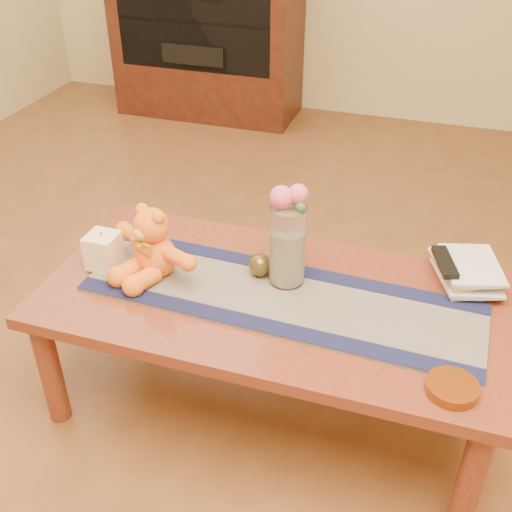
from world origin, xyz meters
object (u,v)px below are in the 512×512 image
(bronze_ball, at_px, (260,265))
(amber_dish, at_px, (452,388))
(teddy_bear, at_px, (154,242))
(pillar_candle, at_px, (104,251))
(book_bottom, at_px, (440,280))
(glass_vase, at_px, (288,245))
(tv_remote, at_px, (445,262))

(bronze_ball, distance_m, amber_dish, 0.69)
(teddy_bear, distance_m, pillar_candle, 0.18)
(pillar_candle, xyz_separation_m, book_bottom, (1.03, 0.25, -0.05))
(pillar_candle, xyz_separation_m, bronze_ball, (0.49, 0.11, -0.02))
(teddy_bear, bearing_deg, glass_vase, 33.15)
(amber_dish, bearing_deg, tv_remote, 97.53)
(glass_vase, distance_m, bronze_ball, 0.13)
(pillar_candle, relative_size, bronze_ball, 1.55)
(pillar_candle, relative_size, glass_vase, 0.44)
(book_bottom, distance_m, amber_dish, 0.47)
(glass_vase, relative_size, bronze_ball, 3.53)
(teddy_bear, height_order, bronze_ball, teddy_bear)
(teddy_bear, bearing_deg, amber_dish, 7.65)
(pillar_candle, bearing_deg, teddy_bear, 8.01)
(book_bottom, height_order, tv_remote, tv_remote)
(book_bottom, distance_m, tv_remote, 0.08)
(pillar_candle, height_order, amber_dish, pillar_candle)
(bronze_ball, distance_m, tv_remote, 0.56)
(teddy_bear, distance_m, glass_vase, 0.41)
(glass_vase, bearing_deg, amber_dish, -31.51)
(teddy_bear, xyz_separation_m, tv_remote, (0.86, 0.22, -0.03))
(glass_vase, height_order, tv_remote, glass_vase)
(pillar_candle, bearing_deg, book_bottom, 13.62)
(bronze_ball, height_order, tv_remote, tv_remote)
(pillar_candle, height_order, book_bottom, pillar_candle)
(glass_vase, xyz_separation_m, amber_dish, (0.52, -0.32, -0.12))
(glass_vase, distance_m, amber_dish, 0.62)
(bronze_ball, distance_m, book_bottom, 0.56)
(tv_remote, xyz_separation_m, amber_dish, (0.06, -0.46, -0.07))
(book_bottom, xyz_separation_m, amber_dish, (0.06, -0.47, 0.00))
(bronze_ball, bearing_deg, amber_dish, -27.96)
(glass_vase, height_order, book_bottom, glass_vase)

